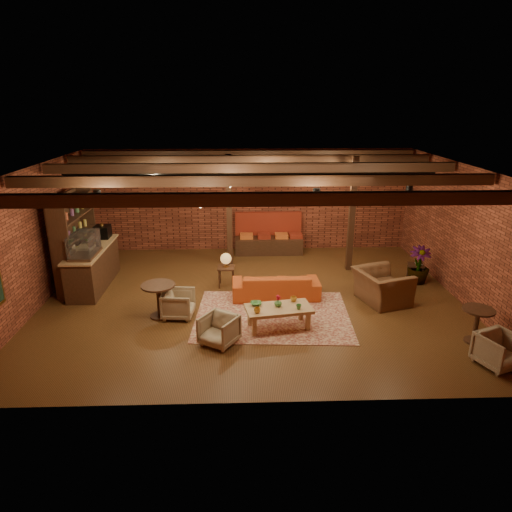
{
  "coord_description": "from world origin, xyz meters",
  "views": [
    {
      "loc": [
        -0.26,
        -10.18,
        4.65
      ],
      "look_at": [
        0.09,
        0.2,
        1.05
      ],
      "focal_mm": 32.0,
      "sensor_mm": 36.0,
      "label": 1
    }
  ],
  "objects_px": {
    "side_table_lamp": "(226,261)",
    "plant_tall": "(423,228)",
    "coffee_table": "(278,310)",
    "sofa": "(276,285)",
    "round_table_left": "(159,295)",
    "side_table_book": "(416,265)",
    "armchair_a": "(178,303)",
    "armchair_far": "(499,349)",
    "round_table_right": "(477,320)",
    "armchair_right": "(382,281)",
    "armchair_b": "(219,329)"
  },
  "relations": [
    {
      "from": "coffee_table",
      "to": "armchair_right",
      "type": "bearing_deg",
      "value": 25.26
    },
    {
      "from": "side_table_book",
      "to": "armchair_a",
      "type": "bearing_deg",
      "value": -161.94
    },
    {
      "from": "armchair_b",
      "to": "round_table_right",
      "type": "distance_m",
      "value": 5.13
    },
    {
      "from": "armchair_b",
      "to": "round_table_right",
      "type": "relative_size",
      "value": 0.92
    },
    {
      "from": "armchair_b",
      "to": "side_table_book",
      "type": "xyz_separation_m",
      "value": [
        5.13,
        3.21,
        0.09
      ]
    },
    {
      "from": "armchair_far",
      "to": "sofa",
      "type": "bearing_deg",
      "value": 118.16
    },
    {
      "from": "side_table_lamp",
      "to": "armchair_right",
      "type": "bearing_deg",
      "value": -16.6
    },
    {
      "from": "round_table_right",
      "to": "armchair_a",
      "type": "bearing_deg",
      "value": 167.68
    },
    {
      "from": "sofa",
      "to": "side_table_book",
      "type": "relative_size",
      "value": 4.46
    },
    {
      "from": "side_table_lamp",
      "to": "armchair_b",
      "type": "relative_size",
      "value": 1.35
    },
    {
      "from": "armchair_b",
      "to": "armchair_right",
      "type": "height_order",
      "value": "armchair_right"
    },
    {
      "from": "round_table_right",
      "to": "armchair_far",
      "type": "distance_m",
      "value": 0.88
    },
    {
      "from": "coffee_table",
      "to": "round_table_right",
      "type": "relative_size",
      "value": 2.04
    },
    {
      "from": "round_table_left",
      "to": "round_table_right",
      "type": "height_order",
      "value": "round_table_left"
    },
    {
      "from": "sofa",
      "to": "armchair_b",
      "type": "distance_m",
      "value": 2.58
    },
    {
      "from": "coffee_table",
      "to": "side_table_lamp",
      "type": "bearing_deg",
      "value": 116.4
    },
    {
      "from": "sofa",
      "to": "armchair_right",
      "type": "distance_m",
      "value": 2.54
    },
    {
      "from": "side_table_lamp",
      "to": "round_table_right",
      "type": "xyz_separation_m",
      "value": [
        5.07,
        -3.07,
        -0.2
      ]
    },
    {
      "from": "round_table_left",
      "to": "side_table_book",
      "type": "bearing_deg",
      "value": 16.88
    },
    {
      "from": "round_table_left",
      "to": "round_table_right",
      "type": "xyz_separation_m",
      "value": [
        6.51,
        -1.34,
        -0.04
      ]
    },
    {
      "from": "round_table_left",
      "to": "armchair_b",
      "type": "xyz_separation_m",
      "value": [
        1.38,
        -1.24,
        -0.19
      ]
    },
    {
      "from": "plant_tall",
      "to": "round_table_right",
      "type": "bearing_deg",
      "value": -90.0
    },
    {
      "from": "round_table_right",
      "to": "armchair_far",
      "type": "bearing_deg",
      "value": -90.31
    },
    {
      "from": "armchair_a",
      "to": "armchair_far",
      "type": "height_order",
      "value": "armchair_far"
    },
    {
      "from": "armchair_a",
      "to": "armchair_right",
      "type": "relative_size",
      "value": 0.56
    },
    {
      "from": "coffee_table",
      "to": "plant_tall",
      "type": "bearing_deg",
      "value": 31.34
    },
    {
      "from": "armchair_a",
      "to": "armchair_b",
      "type": "height_order",
      "value": "armchair_a"
    },
    {
      "from": "armchair_right",
      "to": "armchair_far",
      "type": "distance_m",
      "value": 3.13
    },
    {
      "from": "armchair_a",
      "to": "side_table_book",
      "type": "distance_m",
      "value": 6.4
    },
    {
      "from": "round_table_left",
      "to": "armchair_right",
      "type": "height_order",
      "value": "armchair_right"
    },
    {
      "from": "armchair_b",
      "to": "armchair_a",
      "type": "bearing_deg",
      "value": 160.47
    },
    {
      "from": "round_table_right",
      "to": "coffee_table",
      "type": "bearing_deg",
      "value": 169.31
    },
    {
      "from": "side_table_lamp",
      "to": "armchair_a",
      "type": "relative_size",
      "value": 1.32
    },
    {
      "from": "plant_tall",
      "to": "side_table_book",
      "type": "bearing_deg",
      "value": 90.0
    },
    {
      "from": "side_table_book",
      "to": "round_table_right",
      "type": "distance_m",
      "value": 3.31
    },
    {
      "from": "side_table_lamp",
      "to": "plant_tall",
      "type": "bearing_deg",
      "value": 0.49
    },
    {
      "from": "sofa",
      "to": "coffee_table",
      "type": "height_order",
      "value": "coffee_table"
    },
    {
      "from": "side_table_lamp",
      "to": "plant_tall",
      "type": "relative_size",
      "value": 0.3
    },
    {
      "from": "sofa",
      "to": "round_table_left",
      "type": "xyz_separation_m",
      "value": [
        -2.68,
        -0.99,
        0.22
      ]
    },
    {
      "from": "round_table_left",
      "to": "armchair_right",
      "type": "bearing_deg",
      "value": 6.8
    },
    {
      "from": "armchair_right",
      "to": "side_table_book",
      "type": "distance_m",
      "value": 1.9
    },
    {
      "from": "coffee_table",
      "to": "side_table_book",
      "type": "xyz_separation_m",
      "value": [
        3.91,
        2.58,
        -0.0
      ]
    },
    {
      "from": "round_table_right",
      "to": "sofa",
      "type": "bearing_deg",
      "value": 148.74
    },
    {
      "from": "side_table_book",
      "to": "armchair_far",
      "type": "height_order",
      "value": "armchair_far"
    },
    {
      "from": "armchair_right",
      "to": "plant_tall",
      "type": "bearing_deg",
      "value": -66.5
    },
    {
      "from": "sofa",
      "to": "armchair_far",
      "type": "height_order",
      "value": "armchair_far"
    },
    {
      "from": "sofa",
      "to": "round_table_left",
      "type": "relative_size",
      "value": 2.73
    },
    {
      "from": "armchair_b",
      "to": "round_table_right",
      "type": "height_order",
      "value": "round_table_right"
    },
    {
      "from": "round_table_left",
      "to": "armchair_a",
      "type": "height_order",
      "value": "round_table_left"
    },
    {
      "from": "armchair_a",
      "to": "round_table_left",
      "type": "bearing_deg",
      "value": 93.68
    }
  ]
}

